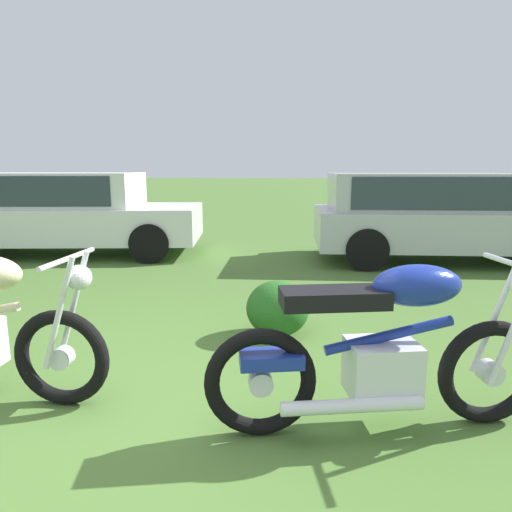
{
  "coord_description": "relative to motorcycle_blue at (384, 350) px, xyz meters",
  "views": [
    {
      "loc": [
        0.94,
        -2.41,
        1.54
      ],
      "look_at": [
        0.41,
        2.31,
        0.61
      ],
      "focal_mm": 32.32,
      "sensor_mm": 36.0,
      "label": 1
    }
  ],
  "objects": [
    {
      "name": "motorcycle_blue",
      "position": [
        0.0,
        0.0,
        0.0
      ],
      "size": [
        2.01,
        0.8,
        1.02
      ],
      "rotation": [
        0.0,
        0.0,
        0.21
      ],
      "color": "black",
      "rests_on": "ground"
    },
    {
      "name": "shrub_low",
      "position": [
        -0.71,
        1.47,
        -0.24
      ],
      "size": [
        0.58,
        0.54,
        0.51
      ],
      "color": "#235C1E",
      "rests_on": "ground"
    },
    {
      "name": "car_silver",
      "position": [
        1.58,
        5.21,
        0.34
      ],
      "size": [
        4.23,
        2.02,
        1.43
      ],
      "rotation": [
        0.0,
        0.0,
        0.04
      ],
      "color": "#B2B5BA",
      "rests_on": "ground"
    },
    {
      "name": "ground_plane",
      "position": [
        -1.4,
        -0.17,
        -0.49
      ],
      "size": [
        120.0,
        120.0,
        0.0
      ],
      "primitive_type": "plane",
      "color": "#476B2D"
    },
    {
      "name": "car_white",
      "position": [
        -4.77,
        5.11,
        0.34
      ],
      "size": [
        4.58,
        2.32,
        1.43
      ],
      "rotation": [
        0.0,
        0.0,
        0.13
      ],
      "color": "silver",
      "rests_on": "ground"
    }
  ]
}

